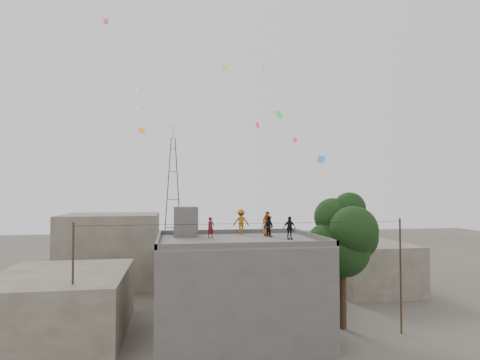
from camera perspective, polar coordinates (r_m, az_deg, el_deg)
The scene contains 18 objects.
ground at distance 26.87m, azimuth -0.27°, elevation -21.52°, with size 140.00×140.00×0.00m, color #4F4841.
main_building at distance 26.01m, azimuth -0.27°, elevation -15.17°, with size 10.00×8.00×6.10m.
parapet at distance 25.47m, azimuth -0.27°, elevation -8.15°, with size 10.00×8.00×0.30m.
stair_head_box at distance 27.67m, azimuth -7.74°, elevation -5.87°, with size 1.60×1.80×2.00m, color #4F4C49.
neighbor_west at distance 28.71m, azimuth -24.15°, elevation -15.89°, with size 8.00×10.00×4.00m, color #5B5247.
neighbor_north at distance 39.99m, azimuth -0.72°, elevation -11.32°, with size 12.00×9.00×5.00m, color #4F4C49.
neighbor_northwest at distance 41.77m, azimuth -17.89°, elevation -9.44°, with size 9.00×8.00×7.00m, color #5B5247.
neighbor_east at distance 39.98m, azimuth 17.86°, elevation -11.66°, with size 7.00×8.00×4.40m, color #5B5247.
tree at distance 28.19m, azimuth 14.61°, elevation -7.79°, with size 4.90×4.60×9.10m.
utility_line at distance 24.73m, azimuth 1.40°, elevation -14.02°, with size 20.12×0.62×7.40m.
transmission_tower at distance 64.99m, azimuth -9.53°, elevation -1.89°, with size 2.97×2.97×20.01m.
person_red_adult at distance 27.71m, azimuth 3.86°, elevation -6.21°, with size 0.61×0.40×1.68m, color maroon.
person_orange_child at distance 27.61m, azimuth 3.88°, elevation -6.39°, with size 0.74×0.48×1.52m, color #A44E12.
person_dark_child at distance 27.38m, azimuth 4.15°, elevation -6.57°, with size 0.67×0.52×1.38m, color black.
person_dark_adult at distance 25.71m, azimuth 7.05°, elevation -6.78°, with size 0.85×0.36×1.46m, color black.
person_orange_adult at distance 28.88m, azimuth 0.15°, elevation -5.96°, with size 1.14×0.66×1.77m, color #A25B12.
person_red_child at distance 26.36m, azimuth -4.19°, elevation -6.77°, with size 0.50×0.33×1.37m, color maroon.
kites at distance 33.04m, azimuth -2.33°, elevation 10.97°, with size 16.14×14.92×12.04m.
Camera 1 is at (-4.12, -24.99, 8.98)m, focal length 30.00 mm.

